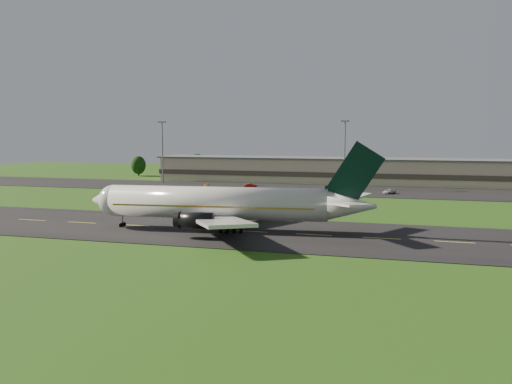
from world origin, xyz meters
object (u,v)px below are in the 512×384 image
(airliner, at_px, (222,204))
(service_vehicle_c, at_px, (389,191))
(terminal, at_px, (355,171))
(service_vehicle_b, at_px, (251,186))
(light_mast_west, at_px, (162,145))
(service_vehicle_a, at_px, (206,186))
(light_mast_centre, at_px, (345,146))

(airliner, xyz_separation_m, service_vehicle_c, (24.13, 67.17, -3.96))
(terminal, height_order, service_vehicle_b, terminal)
(light_mast_west, bearing_deg, service_vehicle_c, -9.77)
(light_mast_west, xyz_separation_m, service_vehicle_a, (20.93, -14.02, -11.93))
(light_mast_centre, height_order, service_vehicle_b, light_mast_centre)
(light_mast_centre, bearing_deg, service_vehicle_b, -164.21)
(light_mast_centre, distance_m, service_vehicle_b, 30.66)
(terminal, bearing_deg, service_vehicle_a, -143.27)
(service_vehicle_a, bearing_deg, airliner, -85.77)
(light_mast_centre, relative_size, service_vehicle_c, 4.71)
(service_vehicle_b, bearing_deg, service_vehicle_c, -100.86)
(airliner, xyz_separation_m, service_vehicle_b, (-17.04, 72.23, -3.95))
(terminal, bearing_deg, airliner, -96.83)
(service_vehicle_b, bearing_deg, light_mast_centre, -78.04)
(service_vehicle_c, bearing_deg, service_vehicle_a, -152.11)
(service_vehicle_c, bearing_deg, light_mast_west, -163.25)
(light_mast_west, bearing_deg, light_mast_centre, 0.00)
(airliner, distance_m, service_vehicle_c, 71.48)
(service_vehicle_a, distance_m, service_vehicle_c, 53.11)
(service_vehicle_a, relative_size, service_vehicle_b, 1.13)
(light_mast_centre, height_order, service_vehicle_a, light_mast_centre)
(light_mast_west, relative_size, service_vehicle_b, 5.52)
(light_mast_centre, bearing_deg, light_mast_west, 180.00)
(light_mast_west, bearing_deg, airliner, -58.02)
(service_vehicle_a, distance_m, service_vehicle_b, 13.51)
(service_vehicle_a, bearing_deg, service_vehicle_c, -18.13)
(airliner, bearing_deg, light_mast_west, 115.89)
(terminal, height_order, light_mast_west, light_mast_west)
(light_mast_centre, distance_m, service_vehicle_c, 22.45)
(terminal, distance_m, service_vehicle_c, 31.73)
(terminal, distance_m, light_mast_west, 64.10)
(light_mast_west, distance_m, service_vehicle_b, 35.83)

